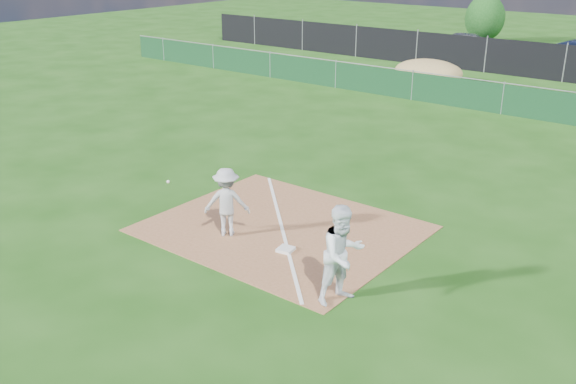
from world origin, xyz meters
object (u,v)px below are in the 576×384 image
object	(u,v)px
runner	(343,254)
play_at_first	(227,202)
tree_left	(485,18)
first_base	(286,249)
car_left	(471,43)

from	to	relation	value
runner	play_at_first	bearing A→B (deg)	97.13
play_at_first	tree_left	world-z (taller)	tree_left
first_base	play_at_first	distance (m)	1.80
play_at_first	runner	world-z (taller)	runner
car_left	tree_left	xyz separation A→B (m)	(-1.45, 5.49, 0.92)
car_left	tree_left	bearing A→B (deg)	-5.58
play_at_first	tree_left	size ratio (longest dim) A/B	0.77
runner	car_left	size ratio (longest dim) A/B	0.49
runner	car_left	bearing A→B (deg)	38.10
first_base	runner	size ratio (longest dim) A/B	0.17
first_base	runner	distance (m)	2.51
runner	tree_left	size ratio (longest dim) A/B	0.63
runner	tree_left	distance (m)	35.92
play_at_first	car_left	bearing A→B (deg)	102.34
tree_left	play_at_first	bearing A→B (deg)	-77.25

